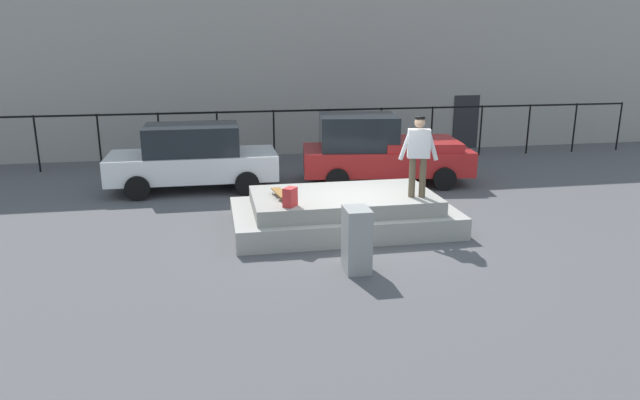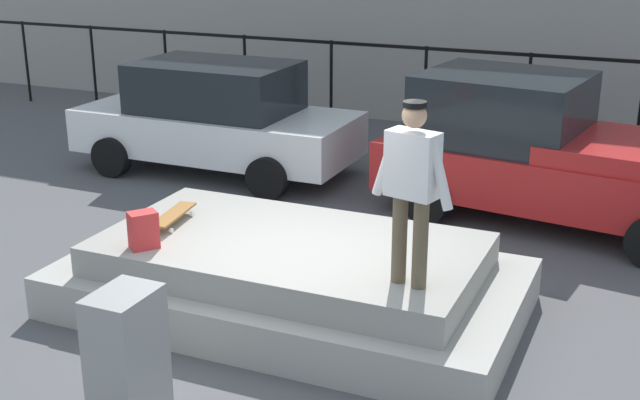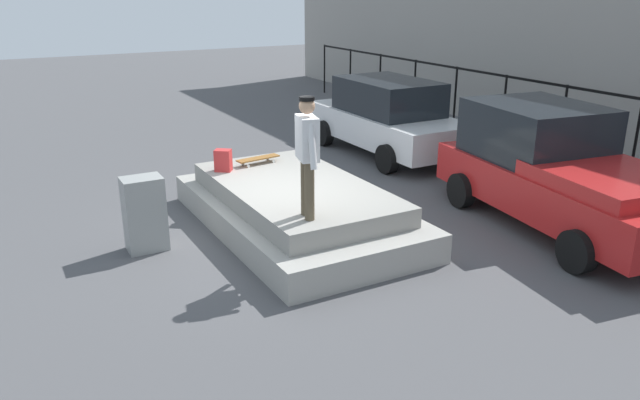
{
  "view_description": "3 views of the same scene",
  "coord_description": "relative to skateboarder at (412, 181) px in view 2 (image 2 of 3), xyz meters",
  "views": [
    {
      "loc": [
        -2.96,
        -11.52,
        4.02
      ],
      "look_at": [
        -0.52,
        1.43,
        0.35
      ],
      "focal_mm": 32.5,
      "sensor_mm": 36.0,
      "label": 1
    },
    {
      "loc": [
        3.36,
        -7.05,
        4.02
      ],
      "look_at": [
        -0.47,
        1.74,
        0.76
      ],
      "focal_mm": 47.29,
      "sensor_mm": 36.0,
      "label": 2
    },
    {
      "loc": [
        8.53,
        -4.04,
        3.91
      ],
      "look_at": [
        -0.45,
        0.95,
        0.31
      ],
      "focal_mm": 34.71,
      "sensor_mm": 36.0,
      "label": 3
    }
  ],
  "objects": [
    {
      "name": "backpack",
      "position": [
        -2.75,
        -0.23,
        -0.8
      ],
      "size": [
        0.33,
        0.34,
        0.39
      ],
      "primitive_type": "cube",
      "rotation": [
        0.0,
        0.0,
        4.06
      ],
      "color": "red",
      "rests_on": "concrete_ledge"
    },
    {
      "name": "skateboarder",
      "position": [
        0.0,
        0.0,
        0.0
      ],
      "size": [
        0.83,
        0.34,
        1.71
      ],
      "color": "brown",
      "rests_on": "concrete_ledge"
    },
    {
      "name": "car_white_sedan_near",
      "position": [
        -4.77,
        4.71,
        -0.88
      ],
      "size": [
        4.55,
        2.17,
        1.78
      ],
      "color": "white",
      "rests_on": "ground_plane"
    },
    {
      "name": "car_red_pickup_mid",
      "position": [
        0.5,
        4.5,
        -0.82
      ],
      "size": [
        4.98,
        2.72,
        1.96
      ],
      "color": "#B21E1E",
      "rests_on": "ground_plane"
    },
    {
      "name": "fence_row",
      "position": [
        -1.27,
        7.76,
        -0.55
      ],
      "size": [
        24.06,
        0.06,
        1.78
      ],
      "color": "black",
      "rests_on": "ground_plane"
    },
    {
      "name": "utility_box",
      "position": [
        -1.79,
        -1.88,
        -1.19
      ],
      "size": [
        0.45,
        0.6,
        1.17
      ],
      "primitive_type": "cube",
      "rotation": [
        0.0,
        0.0,
        -0.01
      ],
      "color": "gray",
      "rests_on": "ground_plane"
    },
    {
      "name": "skateboard",
      "position": [
        -2.86,
        0.49,
        -0.89
      ],
      "size": [
        0.31,
        0.85,
        0.12
      ],
      "color": "brown",
      "rests_on": "concrete_ledge"
    },
    {
      "name": "ground_plane",
      "position": [
        -1.27,
        0.21,
        -1.78
      ],
      "size": [
        60.0,
        60.0,
        0.0
      ],
      "primitive_type": "plane",
      "color": "#4C4C4F"
    },
    {
      "name": "concrete_ledge",
      "position": [
        -1.47,
        0.56,
        -1.42
      ],
      "size": [
        4.81,
        2.67,
        0.78
      ],
      "color": "#9E9B93",
      "rests_on": "ground_plane"
    }
  ]
}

